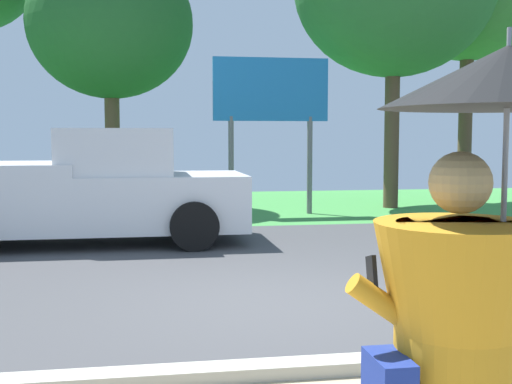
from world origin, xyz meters
TOP-DOWN VIEW (x-y plane):
  - ground_plane at (0.00, 2.95)m, footprint 40.00×22.00m
  - monk_pedestrian at (-0.36, -4.46)m, footprint 1.02×0.90m
  - pickup_truck at (-2.42, 4.43)m, footprint 5.20×2.28m
  - roadside_billboard at (1.31, 7.90)m, footprint 2.60×0.12m
  - tree_right_mid at (-2.26, 9.90)m, footprint 3.98×3.98m

SIDE VIEW (x-z plane):
  - ground_plane at x=0.00m, z-range -0.15..0.05m
  - pickup_truck at x=-2.42m, z-range -0.07..1.81m
  - monk_pedestrian at x=-0.36m, z-range -0.01..2.12m
  - roadside_billboard at x=1.31m, z-range 0.80..4.30m
  - tree_right_mid at x=-2.26m, z-range 1.32..7.60m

